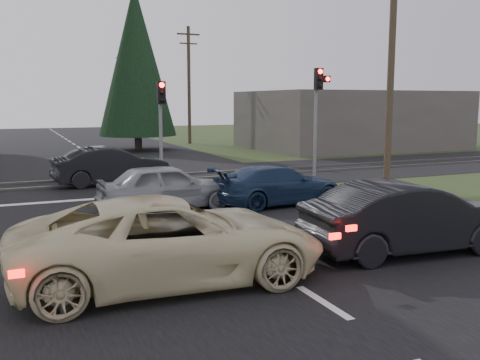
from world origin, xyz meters
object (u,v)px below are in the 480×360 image
traffic_signal_right (318,101)px  blue_sedan (278,185)px  traffic_signal_center (161,114)px  dark_hatchback (409,218)px  utility_pole_mid (189,83)px  cream_coupe (171,240)px  silver_car (167,187)px  utility_pole_near (391,63)px  utility_pole_far (124,89)px  dark_car_far (112,166)px

traffic_signal_right → blue_sedan: bearing=-133.0°
traffic_signal_center → dark_hatchback: bearing=-78.9°
utility_pole_mid → dark_hatchback: 31.88m
cream_coupe → silver_car: bearing=-12.3°
utility_pole_mid → silver_car: bearing=-109.7°
utility_pole_near → cream_coupe: 13.24m
silver_car → blue_sedan: size_ratio=0.96×
traffic_signal_right → utility_pole_near: (0.95, -3.47, 1.41)m
utility_pole_far → cream_coupe: 57.12m
traffic_signal_right → blue_sedan: (-4.28, -4.59, -2.68)m
traffic_signal_center → utility_pole_far: utility_pole_far is taller
utility_pole_far → silver_car: bearing=-100.1°
cream_coupe → dark_car_far: size_ratio=1.25×
utility_pole_near → cream_coupe: utility_pole_near is taller
utility_pole_mid → silver_car: 26.37m
utility_pole_mid → utility_pole_far: (0.00, 25.00, 0.00)m
utility_pole_far → traffic_signal_center: bearing=-99.6°
traffic_signal_center → utility_pole_far: bearing=80.4°
utility_pole_near → dark_hatchback: 9.71m
dark_hatchback → silver_car: bearing=32.5°
utility_pole_near → dark_hatchback: utility_pole_near is taller
traffic_signal_right → dark_hatchback: traffic_signal_right is taller
traffic_signal_center → dark_hatchback: 12.28m
blue_sedan → traffic_signal_center: bearing=17.1°
cream_coupe → dark_hatchback: 5.36m
utility_pole_far → cream_coupe: bearing=-100.6°
traffic_signal_right → silver_car: 9.17m
utility_pole_far → silver_car: size_ratio=2.14×
dark_hatchback → dark_car_far: 13.25m
traffic_signal_right → silver_car: size_ratio=1.12×
utility_pole_mid → blue_sedan: size_ratio=2.05×
utility_pole_mid → cream_coupe: 32.97m
utility_pole_mid → cream_coupe: size_ratio=1.57×
traffic_signal_right → utility_pole_far: utility_pole_far is taller
traffic_signal_right → utility_pole_near: utility_pole_near is taller
traffic_signal_center → utility_pole_near: bearing=-32.0°
utility_pole_mid → silver_car: size_ratio=2.14×
utility_pole_far → cream_coupe: size_ratio=1.57×
utility_pole_near → silver_car: size_ratio=2.14×
dark_car_far → utility_pole_far: bearing=-16.9°
dark_car_far → traffic_signal_right: bearing=-107.2°
dark_hatchback → blue_sedan: size_ratio=1.09×
utility_pole_mid → dark_hatchback: utility_pole_mid is taller
utility_pole_mid → silver_car: (-8.78, -24.54, -4.01)m
dark_car_far → traffic_signal_center: bearing=-113.9°
utility_pole_mid → utility_pole_far: bearing=90.0°
traffic_signal_right → blue_sedan: size_ratio=1.07×
cream_coupe → utility_pole_far: bearing=-7.8°
traffic_signal_right → utility_pole_mid: size_ratio=0.52×
utility_pole_near → blue_sedan: (-5.23, -1.11, -4.09)m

